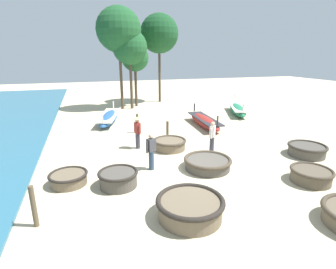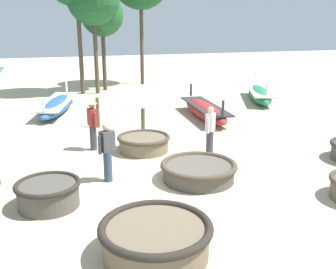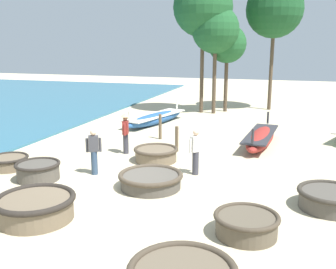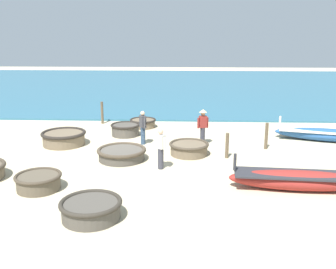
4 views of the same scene
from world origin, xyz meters
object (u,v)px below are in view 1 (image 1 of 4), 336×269
(coracle_upturned, at_px, (190,207))
(fisherman_standing_right, at_px, (137,130))
(coracle_center, at_px, (208,163))
(coracle_front_left, at_px, (118,178))
(mooring_post_mid_beach, at_px, (167,130))
(tree_right_mid, at_px, (159,34))
(long_boat_green_hull, at_px, (109,117))
(tree_leftmost, at_px, (130,47))
(mooring_post_shoreline, at_px, (137,123))
(tree_left_mid, at_px, (119,30))
(coracle_far_left, at_px, (311,175))
(coracle_weathered, at_px, (170,144))
(long_boat_ochre_hull, at_px, (238,109))
(long_boat_blue_hull, at_px, (204,121))
(mooring_post_inland, at_px, (34,207))
(fisherman_crouching, at_px, (151,151))
(fisherman_standing_left, at_px, (212,136))
(tree_center, at_px, (135,58))
(coracle_tilted, at_px, (307,150))
(coracle_beside_post, at_px, (68,178))

(coracle_upturned, distance_m, fisherman_standing_right, 6.44)
(coracle_center, distance_m, coracle_front_left, 3.81)
(mooring_post_mid_beach, relative_size, tree_right_mid, 0.13)
(long_boat_green_hull, distance_m, tree_leftmost, 7.03)
(mooring_post_shoreline, relative_size, tree_left_mid, 0.14)
(coracle_far_left, height_order, coracle_weathered, coracle_far_left)
(long_boat_ochre_hull, bearing_deg, long_boat_blue_hull, -147.44)
(tree_left_mid, bearing_deg, long_boat_ochre_hull, -29.82)
(coracle_weathered, bearing_deg, mooring_post_mid_beach, 76.44)
(mooring_post_inland, height_order, tree_leftmost, tree_leftmost)
(coracle_upturned, height_order, fisherman_crouching, fisherman_crouching)
(coracle_weathered, relative_size, long_boat_ochre_hull, 0.35)
(coracle_center, distance_m, coracle_weathered, 2.87)
(coracle_center, relative_size, fisherman_standing_right, 1.21)
(mooring_post_inland, bearing_deg, fisherman_standing_left, 27.02)
(tree_left_mid, bearing_deg, coracle_front_left, -98.82)
(tree_center, distance_m, tree_right_mid, 3.87)
(coracle_far_left, height_order, mooring_post_shoreline, mooring_post_shoreline)
(fisherman_standing_left, bearing_deg, mooring_post_mid_beach, 118.31)
(fisherman_standing_right, relative_size, tree_center, 0.30)
(fisherman_standing_left, bearing_deg, mooring_post_shoreline, 121.54)
(long_boat_green_hull, distance_m, tree_right_mid, 11.02)
(coracle_upturned, height_order, long_boat_blue_hull, long_boat_blue_hull)
(coracle_upturned, distance_m, fisherman_standing_left, 5.60)
(coracle_front_left, height_order, tree_center, tree_center)
(fisherman_crouching, height_order, mooring_post_inland, fisherman_crouching)
(mooring_post_mid_beach, xyz_separation_m, tree_leftmost, (-0.30, 9.62, 4.69))
(coracle_center, bearing_deg, tree_leftmost, 92.90)
(coracle_upturned, relative_size, fisherman_standing_left, 1.30)
(coracle_tilted, bearing_deg, tree_center, 109.50)
(fisherman_standing_left, height_order, tree_center, tree_center)
(coracle_tilted, xyz_separation_m, tree_center, (-5.31, 14.98, 4.06))
(coracle_far_left, bearing_deg, long_boat_blue_hull, 92.28)
(coracle_weathered, height_order, fisherman_standing_left, fisherman_standing_left)
(coracle_center, distance_m, tree_right_mid, 17.89)
(coracle_weathered, height_order, long_boat_blue_hull, long_boat_blue_hull)
(coracle_upturned, height_order, tree_leftmost, tree_leftmost)
(long_boat_ochre_hull, bearing_deg, fisherman_crouching, -138.04)
(coracle_center, height_order, tree_left_mid, tree_left_mid)
(coracle_front_left, relative_size, tree_right_mid, 0.17)
(coracle_far_left, distance_m, tree_leftmost, 17.40)
(tree_left_mid, bearing_deg, long_boat_green_hull, -109.87)
(fisherman_crouching, relative_size, mooring_post_shoreline, 1.32)
(fisherman_standing_right, distance_m, tree_center, 12.21)
(fisherman_standing_right, relative_size, mooring_post_inland, 1.33)
(long_boat_green_hull, distance_m, mooring_post_mid_beach, 5.92)
(coracle_beside_post, bearing_deg, coracle_center, -3.13)
(coracle_far_left, height_order, coracle_beside_post, coracle_far_left)
(coracle_front_left, relative_size, coracle_upturned, 0.72)
(coracle_upturned, xyz_separation_m, fisherman_standing_left, (3.06, 4.66, 0.49))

